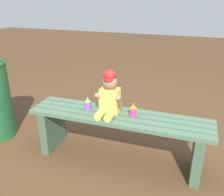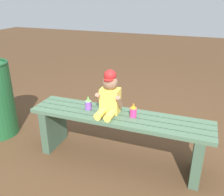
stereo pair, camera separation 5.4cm
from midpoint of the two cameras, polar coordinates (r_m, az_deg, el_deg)
name	(u,v)px [view 2 (the right image)]	position (r m, az deg, el deg)	size (l,w,h in m)	color
ground_plane	(118,159)	(2.46, 2.16, -13.95)	(16.00, 16.00, 0.00)	#4C331E
park_bench	(119,130)	(2.28, 2.28, -7.47)	(1.66, 0.36, 0.48)	#47664C
child_figure	(109,95)	(2.18, 0.12, 0.73)	(0.23, 0.27, 0.40)	#F2C64C
sippy_cup_left	(88,104)	(2.30, -4.87, -1.30)	(0.06, 0.06, 0.12)	#8C4CCC
sippy_cup_right	(133,111)	(2.16, 5.70, -2.97)	(0.06, 0.06, 0.12)	#E5337F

